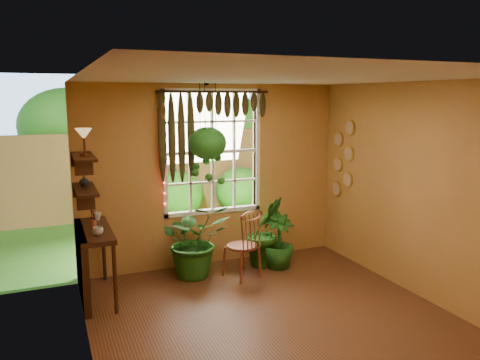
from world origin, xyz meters
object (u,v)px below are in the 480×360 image
object	(u,v)px
counter_ledge	(86,257)
potted_plant_left	(195,240)
potted_plant_mid	(265,231)
hanging_basket	(207,146)
windsor_chair	(243,255)

from	to	relation	value
counter_ledge	potted_plant_left	xyz separation A→B (m)	(1.48, 0.22, -0.02)
potted_plant_mid	hanging_basket	xyz separation A→B (m)	(-0.84, 0.14, 1.30)
counter_ledge	windsor_chair	size ratio (longest dim) A/B	1.05
windsor_chair	potted_plant_mid	bearing A→B (deg)	13.42
windsor_chair	potted_plant_left	xyz separation A→B (m)	(-0.60, 0.32, 0.20)
potted_plant_left	windsor_chair	bearing A→B (deg)	-27.64
potted_plant_mid	potted_plant_left	bearing A→B (deg)	-179.71
potted_plant_mid	hanging_basket	distance (m)	1.56
potted_plant_left	potted_plant_mid	xyz separation A→B (m)	(1.09, 0.01, -0.00)
hanging_basket	potted_plant_left	bearing A→B (deg)	-150.07
counter_ledge	hanging_basket	distance (m)	2.18
windsor_chair	potted_plant_mid	size ratio (longest dim) A/B	1.08
counter_ledge	hanging_basket	size ratio (longest dim) A/B	0.84
counter_ledge	potted_plant_mid	xyz separation A→B (m)	(2.57, 0.22, -0.02)
counter_ledge	potted_plant_left	distance (m)	1.50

